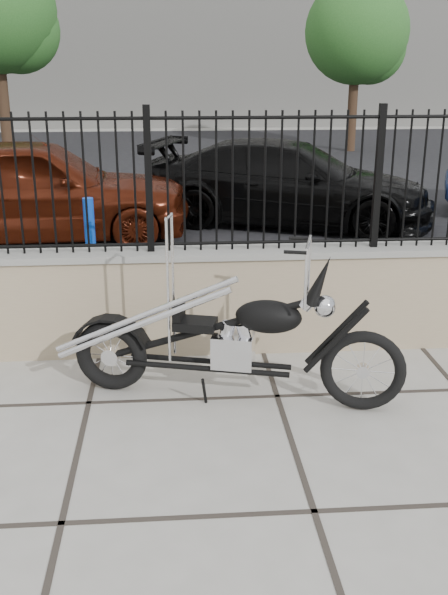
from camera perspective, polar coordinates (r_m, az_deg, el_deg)
ground_plane at (r=4.40m, az=7.41°, el=-17.01°), size 90.00×90.00×0.00m
parking_lot at (r=16.20m, az=-1.46°, el=10.00°), size 30.00×30.00×0.00m
retaining_wall at (r=6.38m, az=3.17°, el=-0.13°), size 14.00×0.36×0.96m
iron_fence at (r=6.11m, az=3.36°, el=9.47°), size 14.00×0.08×1.20m
background_building at (r=30.01m, az=-3.03°, el=21.87°), size 22.00×6.00×8.00m
chopper_motorcycle at (r=5.31m, az=0.25°, el=-1.06°), size 2.53×1.05×1.50m
car_red at (r=10.55m, az=-15.43°, el=8.57°), size 4.60×2.05×1.54m
car_black at (r=11.31m, az=5.35°, el=9.31°), size 4.93×3.36×1.33m
bollard_a at (r=8.34m, az=-10.89°, el=4.49°), size 0.16×0.16×1.04m
tree_right at (r=20.64m, az=10.86°, el=21.00°), size 2.84×2.84×4.79m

